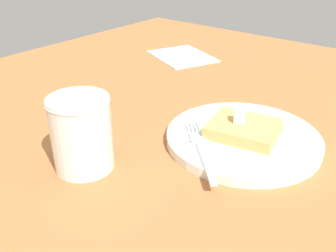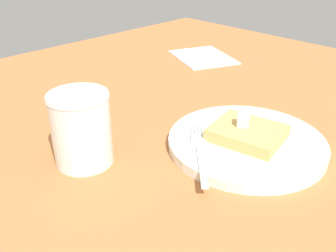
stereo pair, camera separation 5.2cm
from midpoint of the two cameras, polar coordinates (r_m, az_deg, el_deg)
name	(u,v)px [view 1 (the left image)]	position (r cm, az deg, el deg)	size (l,w,h in cm)	color
table_surface	(197,123)	(64.47, 2.15, 0.34)	(114.14, 114.14, 2.38)	#A66336
plate	(243,138)	(56.64, 8.82, -1.85)	(22.97, 22.97, 1.45)	silver
toast_slice_center	(244,129)	(55.90, 8.93, -0.50)	(8.47, 9.83, 1.83)	tan
butter_pat_primary	(240,117)	(55.37, 8.27, 1.34)	(1.73, 1.55, 1.73)	#F0F1CA
fork	(200,146)	(52.36, 2.14, -3.18)	(12.33, 12.33, 0.36)	silver
syrup_jar	(82,136)	(50.59, -15.86, -1.62)	(8.10, 8.10, 10.09)	#471A0B
napkin	(182,56)	(95.22, 0.63, 10.55)	(12.48, 15.64, 0.30)	white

